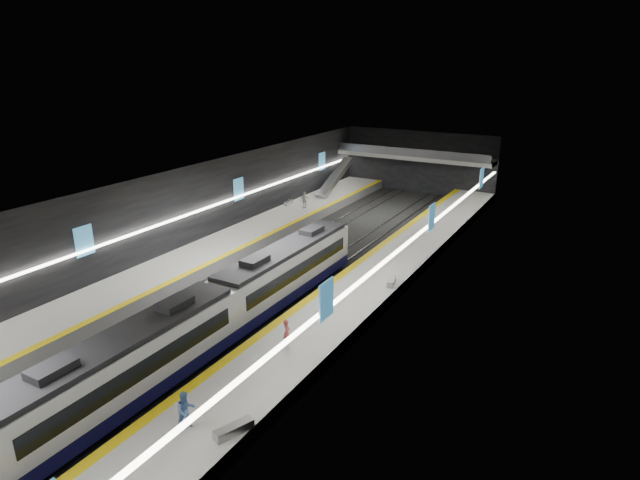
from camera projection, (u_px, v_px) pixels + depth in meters
The scene contains 24 objects.
ground at pixel (264, 286), 41.76m from camera, with size 70.00×70.00×0.00m, color black.
ceiling at pixel (260, 186), 39.14m from camera, with size 20.00×70.00×0.04m, color beige.
wall_left at pixel (165, 219), 45.09m from camera, with size 0.04×70.00×8.00m, color black.
wall_right at pixel (385, 262), 35.80m from camera, with size 0.04×70.00×8.00m, color black.
wall_back at pixel (419, 162), 69.25m from camera, with size 20.00×0.04×8.00m, color black.
platform_left at pixel (191, 263), 45.07m from camera, with size 5.00×70.00×1.00m, color slate.
tile_surface_left at pixel (190, 257), 44.91m from camera, with size 5.00×70.00×0.02m, color #B7B7B1.
tactile_strip_left at pixel (211, 262), 43.88m from camera, with size 0.60×70.00×0.02m, color yellow.
platform_right at pixel (350, 301), 38.11m from camera, with size 5.00×70.00×1.00m, color slate.
tile_surface_right at pixel (350, 295), 37.94m from camera, with size 5.00×70.00×0.02m, color #B7B7B1.
tactile_strip_right at pixel (323, 288), 38.96m from camera, with size 0.60×70.00×0.02m, color yellow.
rails at pixel (264, 286), 41.74m from camera, with size 6.52×70.00×0.12m.
train at pixel (220, 309), 33.18m from camera, with size 2.69×30.04×3.60m.
ad_posters at pixel (270, 228), 41.11m from camera, with size 19.94×53.50×2.20m.
cove_light_left at pixel (167, 222), 45.06m from camera, with size 0.25×68.60×0.12m, color white.
cove_light_right at pixel (382, 264), 35.96m from camera, with size 0.25×68.60×0.12m, color white.
mezzanine_bridge at pixel (414, 157), 67.21m from camera, with size 20.00×3.00×1.50m.
escalator at pixel (335, 177), 65.69m from camera, with size 1.20×8.00×0.60m, color #99999E.
bench_left_far at pixel (288, 203), 60.92m from camera, with size 0.46×1.67×0.41m, color #99999E.
bench_right_near at pixel (234, 429), 23.93m from camera, with size 0.52×1.87×0.46m, color #99999E.
bench_right_far at pixel (391, 281), 39.71m from camera, with size 0.50×1.79×0.44m, color #99999E.
passenger_right_a at pixel (287, 332), 31.16m from camera, with size 0.58×0.38×1.58m, color #CA4C4B.
passenger_right_b at pixel (186, 411), 24.04m from camera, with size 0.92×0.72×1.90m, color #4D70A8.
passenger_left_a at pixel (305, 200), 59.05m from camera, with size 1.10×0.46×1.88m, color beige.
Camera 1 is at (22.61, -31.18, 17.09)m, focal length 30.00 mm.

